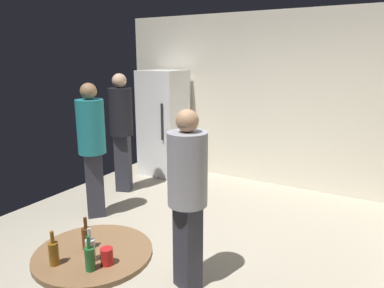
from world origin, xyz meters
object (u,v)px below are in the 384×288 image
Objects in this scene: beer_bottle_green at (90,258)px; person_in_teal_shirt at (92,141)px; person_in_gray_shirt at (188,188)px; beer_bottle_amber at (54,253)px; refrigerator at (163,123)px; foreground_table at (94,265)px; beer_bottle_clear at (90,249)px; beer_bottle_brown at (86,237)px; person_in_black_shirt at (121,124)px; plastic_cup_red at (107,256)px.

beer_bottle_green is 2.45m from person_in_teal_shirt.
beer_bottle_amber is at bearing 6.72° from person_in_gray_shirt.
foreground_table is at bearing -62.38° from refrigerator.
beer_bottle_green is at bearing 18.44° from person_in_gray_shirt.
refrigerator is at bearing 117.94° from beer_bottle_clear.
beer_bottle_brown is 0.93m from person_in_gray_shirt.
person_in_black_shirt reaches higher than beer_bottle_brown.
refrigerator reaches higher than beer_bottle_amber.
beer_bottle_brown is 0.27m from beer_bottle_green.
person_in_teal_shirt is at bearing 137.27° from plastic_cup_red.
beer_bottle_amber is at bearing -149.27° from plastic_cup_red.
beer_bottle_amber is 0.13× the size of person_in_teal_shirt.
refrigerator reaches higher than beer_bottle_clear.
person_in_teal_shirt is 1.91m from person_in_gray_shirt.
beer_bottle_brown and beer_bottle_clear have the same top height.
person_in_gray_shirt is (0.22, 0.89, 0.31)m from foreground_table.
refrigerator is at bearing 118.33° from beer_bottle_green.
foreground_table is 0.97m from person_in_gray_shirt.
person_in_black_shirt is at bearing 126.38° from beer_bottle_brown.
beer_bottle_clear is (1.90, -3.59, -0.08)m from refrigerator.
foreground_table is at bearing 15.70° from person_in_black_shirt.
beer_bottle_brown is at bearing 82.63° from beer_bottle_amber.
refrigerator is 1.06m from person_in_black_shirt.
plastic_cup_red is at bearing 20.68° from person_in_gray_shirt.
plastic_cup_red is (0.29, 0.17, -0.03)m from beer_bottle_amber.
foreground_table is at bearing 128.44° from beer_bottle_clear.
refrigerator is 3.31m from person_in_gray_shirt.
plastic_cup_red is (2.02, -3.56, -0.11)m from refrigerator.
foreground_table is 0.32m from beer_bottle_amber.
person_in_black_shirt is at bearing -104.68° from person_in_gray_shirt.
person_in_gray_shirt reaches higher than plastic_cup_red.
beer_bottle_green is 0.10m from beer_bottle_clear.
beer_bottle_green is 0.13× the size of person_in_teal_shirt.
beer_bottle_brown is at bearing 144.47° from beer_bottle_clear.
beer_bottle_green is at bearing -113.80° from plastic_cup_red.
beer_bottle_clear is 0.13× the size of person_in_teal_shirt.
foreground_table is 7.27× the size of plastic_cup_red.
person_in_black_shirt is (-1.94, 2.54, 0.23)m from beer_bottle_clear.
refrigerator is 3.91m from beer_bottle_brown.
plastic_cup_red is (0.19, -0.07, 0.16)m from foreground_table.
beer_bottle_clear is (0.07, -0.09, 0.19)m from foreground_table.
beer_bottle_green is at bearing -61.67° from refrigerator.
beer_bottle_green reaches higher than foreground_table.
beer_bottle_green is (0.21, -0.17, 0.00)m from beer_bottle_brown.
beer_bottle_clear is 2.34m from person_in_teal_shirt.
refrigerator is at bearing 119.54° from plastic_cup_red.
foreground_table is 0.50× the size of person_in_gray_shirt.
refrigerator is 7.83× the size of beer_bottle_clear.
beer_bottle_amber and beer_bottle_green have the same top height.
beer_bottle_green is at bearing -3.57° from person_in_teal_shirt.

